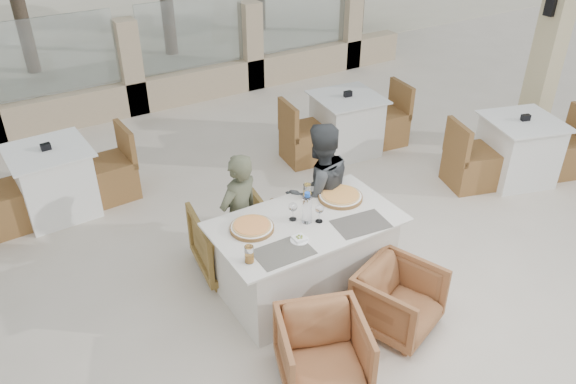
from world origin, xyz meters
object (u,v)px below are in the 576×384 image
beer_glass_left (249,254)px  diner_left (240,216)px  armchair_far_left (233,238)px  bg_table_a (54,182)px  dining_table (306,257)px  bg_table_b (346,124)px  diner_right (319,192)px  wine_glass_centre (293,210)px  water_bottle (307,207)px  armchair_near_right (399,300)px  beer_glass_right (307,192)px  pizza_right (340,196)px  armchair_far_right (309,224)px  wine_glass_near (319,212)px  bg_table_c (518,150)px  pizza_left (252,227)px  armchair_near_left (323,352)px  olive_dish (299,238)px

beer_glass_left → diner_left: 0.87m
diner_left → beer_glass_left: bearing=49.4°
armchair_far_left → bg_table_a: 2.21m
dining_table → bg_table_b: 2.83m
diner_left → bg_table_b: 2.76m
diner_left → diner_right: (0.78, -0.11, 0.07)m
wine_glass_centre → water_bottle: bearing=-47.5°
armchair_near_right → beer_glass_right: bearing=81.3°
pizza_right → armchair_far_right: size_ratio=0.68×
wine_glass_near → bg_table_c: 3.25m
water_bottle → diner_right: size_ratio=0.21×
diner_right → armchair_far_right: bearing=-67.3°
beer_glass_left → armchair_far_left: (0.28, 0.89, -0.52)m
beer_glass_left → bg_table_b: 3.50m
bg_table_c → armchair_far_left: bearing=-167.3°
armchair_far_left → bg_table_a: bg_table_a is taller
wine_glass_centre → armchair_far_left: (-0.30, 0.58, -0.54)m
diner_left → bg_table_a: size_ratio=0.76×
beer_glass_left → armchair_far_left: size_ratio=0.20×
diner_left → diner_right: bearing=152.8°
wine_glass_centre → bg_table_a: size_ratio=0.11×
bg_table_a → bg_table_c: bearing=-26.2°
pizza_left → wine_glass_near: size_ratio=1.99×
diner_left → wine_glass_near: bearing=106.6°
pizza_right → water_bottle: bearing=-161.6°
armchair_near_left → wine_glass_centre: bearing=90.0°
bg_table_c → beer_glass_right: bearing=-161.3°
wine_glass_centre → armchair_far_left: size_ratio=0.26×
pizza_left → armchair_far_right: size_ratio=0.63×
dining_table → pizza_right: (0.45, 0.14, 0.41)m
armchair_far_left → diner_left: diner_left is taller
pizza_right → bg_table_a: bearing=131.1°
bg_table_c → wine_glass_near: bearing=-155.0°
armchair_near_right → bg_table_c: (2.85, 1.17, 0.10)m
armchair_far_right → bg_table_c: size_ratio=0.36×
water_bottle → armchair_near_left: water_bottle is taller
diner_left → armchair_far_right: bearing=160.2°
armchair_near_left → armchair_far_left: bearing=107.8°
wine_glass_near → armchair_near_left: 1.15m
olive_dish → armchair_far_right: olive_dish is taller
water_bottle → wine_glass_near: 0.12m
wine_glass_centre → diner_right: (0.51, 0.36, -0.17)m
pizza_right → bg_table_c: bearing=5.3°
pizza_left → wine_glass_centre: (0.37, -0.05, 0.07)m
pizza_left → armchair_near_left: bearing=-89.3°
beer_glass_left → bg_table_b: bearing=41.1°
pizza_right → wine_glass_centre: size_ratio=2.16×
wine_glass_near → diner_left: size_ratio=0.15×
bg_table_b → bg_table_c: same height
olive_dish → diner_left: (-0.16, 0.76, -0.17)m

